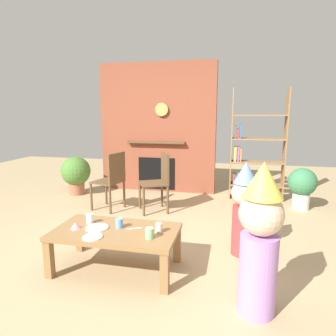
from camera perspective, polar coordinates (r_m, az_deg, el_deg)
ground_plane at (r=3.32m, az=-4.19°, el=-16.07°), size 12.00×12.00×0.00m
brick_fireplace_feature at (r=5.62m, az=-2.07°, el=7.60°), size 2.20×0.28×2.40m
bookshelf at (r=5.28m, az=16.20°, el=3.62°), size 0.90×0.28×1.90m
coffee_table at (r=2.91m, az=-10.05°, el=-12.74°), size 1.17×0.64×0.40m
paper_cup_near_left at (r=2.66m, az=-3.60°, el=-12.47°), size 0.08×0.08×0.09m
paper_cup_near_right at (r=3.09m, az=-14.94°, el=-9.47°), size 0.07×0.07×0.09m
paper_cup_center at (r=2.78m, az=-1.79°, el=-11.49°), size 0.06×0.06×0.09m
paper_cup_far_left at (r=2.92m, az=-9.43°, el=-10.49°), size 0.07×0.07×0.09m
paper_plate_front at (r=2.76m, az=-14.40°, el=-12.81°), size 0.18×0.18×0.01m
paper_plate_rear at (r=2.96m, az=-13.58°, el=-11.17°), size 0.22×0.22×0.01m
birthday_cake_slice at (r=3.00m, az=-17.48°, el=-10.55°), size 0.10×0.10×0.06m
table_fork at (r=2.89m, az=-6.57°, el=-11.55°), size 0.14×0.08×0.01m
child_with_cone_hat at (r=2.29m, az=17.36°, el=-12.44°), size 0.32×0.32×1.16m
child_in_pink at (r=3.20m, az=14.56°, el=-7.23°), size 0.28×0.28×1.00m
dining_chair_left at (r=4.59m, az=-10.76°, el=-1.87°), size 0.49×0.49×0.90m
dining_chair_middle at (r=4.47m, az=-1.74°, el=-2.03°), size 0.54×0.54×0.90m
potted_plant_tall at (r=5.03m, az=24.53°, el=-3.04°), size 0.43×0.43×0.65m
potted_plant_short at (r=5.67m, az=-17.40°, el=-0.89°), size 0.53×0.53×0.70m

